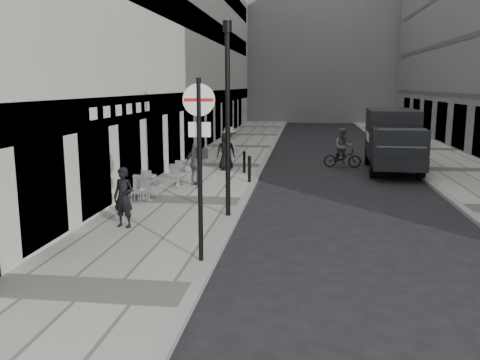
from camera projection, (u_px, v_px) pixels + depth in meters
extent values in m
cube|color=#ADA99C|center=(221.00, 166.00, 24.49)|extent=(4.00, 60.00, 0.12)
cube|color=#ADA99C|center=(459.00, 171.00, 23.12)|extent=(4.00, 60.00, 0.12)
cube|color=slate|center=(303.00, 23.00, 59.09)|extent=(24.00, 16.00, 22.00)
imported|color=black|center=(124.00, 198.00, 13.58)|extent=(0.68, 0.53, 1.63)
cylinder|color=black|center=(200.00, 172.00, 10.77)|extent=(0.10, 0.10, 3.93)
cylinder|color=white|center=(199.00, 100.00, 10.49)|extent=(0.67, 0.09, 0.67)
cube|color=#B21414|center=(199.00, 100.00, 10.47)|extent=(0.62, 0.06, 0.07)
cube|color=white|center=(200.00, 130.00, 10.63)|extent=(0.47, 0.06, 0.31)
cylinder|color=black|center=(228.00, 125.00, 14.49)|extent=(0.14, 0.14, 5.33)
cylinder|color=black|center=(227.00, 26.00, 13.99)|extent=(0.25, 0.25, 0.31)
cylinder|color=black|center=(249.00, 170.00, 20.06)|extent=(0.13, 0.13, 0.97)
cylinder|color=black|center=(244.00, 163.00, 22.13)|extent=(0.12, 0.12, 0.89)
cylinder|color=black|center=(374.00, 168.00, 21.60)|extent=(0.35, 0.89, 0.87)
cylinder|color=black|center=(421.00, 169.00, 21.25)|extent=(0.35, 0.89, 0.87)
cylinder|color=black|center=(368.00, 156.00, 25.18)|extent=(0.35, 0.89, 0.87)
cylinder|color=black|center=(409.00, 157.00, 24.84)|extent=(0.35, 0.89, 0.87)
cube|color=black|center=(391.00, 133.00, 23.93)|extent=(2.40, 4.04, 2.18)
cube|color=black|center=(399.00, 147.00, 21.15)|extent=(2.29, 2.08, 1.53)
cube|color=#1E2328|center=(402.00, 138.00, 20.28)|extent=(1.93, 0.49, 0.81)
imported|color=black|center=(342.00, 158.00, 24.34)|extent=(1.76, 0.62, 0.92)
imported|color=#505155|center=(343.00, 146.00, 24.24)|extent=(0.85, 0.66, 1.74)
imported|color=#535458|center=(196.00, 164.00, 19.27)|extent=(1.06, 0.78, 1.68)
imported|color=#B8B3AA|center=(229.00, 147.00, 23.82)|extent=(1.39, 1.24, 1.87)
imported|color=black|center=(226.00, 151.00, 22.79)|extent=(0.92, 0.69, 1.70)
cylinder|color=#B5B5B7|center=(178.00, 185.00, 19.46)|extent=(0.43, 0.43, 0.03)
cylinder|color=#B5B5B7|center=(178.00, 176.00, 19.39)|extent=(0.06, 0.06, 0.73)
cylinder|color=#B5B5B7|center=(177.00, 166.00, 19.33)|extent=(0.69, 0.69, 0.03)
cylinder|color=#ADADB0|center=(149.00, 199.00, 17.00)|extent=(0.39, 0.39, 0.03)
cylinder|color=#ADADB0|center=(149.00, 190.00, 16.94)|extent=(0.05, 0.05, 0.65)
cylinder|color=#ADADB0|center=(148.00, 180.00, 16.88)|extent=(0.62, 0.62, 0.03)
cylinder|color=#BDBDBF|center=(143.00, 197.00, 17.27)|extent=(0.43, 0.43, 0.03)
cylinder|color=#BDBDBF|center=(143.00, 187.00, 17.21)|extent=(0.06, 0.06, 0.72)
cylinder|color=#BDBDBF|center=(142.00, 177.00, 17.14)|extent=(0.68, 0.68, 0.03)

